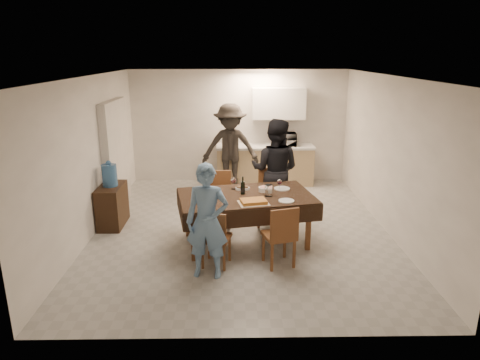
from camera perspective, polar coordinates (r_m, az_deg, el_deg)
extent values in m
cube|color=#A2A29D|center=(7.55, 0.18, -6.46)|extent=(5.00, 6.00, 0.02)
cube|color=white|center=(6.95, 0.20, 13.66)|extent=(5.00, 6.00, 0.02)
cube|color=silver|center=(10.08, -0.15, 7.16)|extent=(5.00, 0.02, 2.60)
cube|color=silver|center=(4.28, 0.98, -6.22)|extent=(5.00, 0.02, 2.60)
cube|color=silver|center=(7.52, -19.26, 2.93)|extent=(0.02, 6.00, 2.60)
cube|color=silver|center=(7.61, 19.40, 3.07)|extent=(0.02, 6.00, 2.60)
cube|color=silver|center=(8.67, -16.21, 3.24)|extent=(0.15, 1.40, 2.10)
cube|color=tan|center=(9.97, 3.33, 1.92)|extent=(2.20, 0.60, 0.86)
cube|color=#BBBBB6|center=(9.87, 3.38, 4.47)|extent=(2.24, 0.64, 0.05)
cube|color=white|center=(9.88, 5.17, 10.12)|extent=(1.20, 0.34, 0.70)
cube|color=black|center=(6.73, 0.81, -2.19)|extent=(2.27, 1.58, 0.04)
cube|color=brown|center=(6.87, 0.80, -5.39)|extent=(0.08, 0.08, 0.77)
cube|color=brown|center=(6.17, -3.21, -7.72)|extent=(0.47, 0.47, 0.05)
cube|color=brown|center=(5.92, -3.31, -6.38)|extent=(0.39, 0.13, 0.42)
cube|color=brown|center=(6.19, 5.21, -7.40)|extent=(0.52, 0.52, 0.05)
cube|color=brown|center=(5.92, 5.46, -5.94)|extent=(0.41, 0.16, 0.45)
cube|color=brown|center=(7.55, -2.79, -2.70)|extent=(0.45, 0.45, 0.05)
cube|color=brown|center=(7.28, -2.87, -1.30)|extent=(0.43, 0.06, 0.46)
cube|color=brown|center=(7.56, 4.04, -2.48)|extent=(0.51, 0.51, 0.05)
cube|color=brown|center=(7.28, 4.22, -0.99)|extent=(0.46, 0.10, 0.49)
cube|color=black|center=(7.89, -16.66, -3.29)|extent=(0.39, 0.79, 0.73)
cylinder|color=teal|center=(7.73, -17.00, 0.60)|extent=(0.26, 0.26, 0.38)
cylinder|color=white|center=(6.67, 3.83, -1.39)|extent=(0.12, 0.12, 0.18)
cube|color=gold|center=(6.36, 1.81, -2.87)|extent=(0.50, 0.41, 0.05)
cylinder|color=white|center=(6.90, 3.26, -1.24)|extent=(0.18, 0.18, 0.07)
cylinder|color=white|center=(6.98, 0.33, -1.14)|extent=(0.21, 0.21, 0.04)
cylinder|color=white|center=(6.45, -4.45, -2.83)|extent=(0.24, 0.24, 0.01)
cylinder|color=white|center=(6.49, 6.20, -2.77)|extent=(0.24, 0.24, 0.01)
cylinder|color=white|center=(7.02, -4.17, -1.20)|extent=(0.24, 0.24, 0.01)
cylinder|color=white|center=(7.05, 5.62, -1.14)|extent=(0.26, 0.26, 0.02)
imported|color=white|center=(9.88, 5.95, 5.43)|extent=(0.53, 0.36, 0.29)
imported|color=#648CB7|center=(5.75, -4.38, -5.55)|extent=(0.62, 0.44, 1.59)
imported|color=black|center=(7.73, 4.66, 1.33)|extent=(1.08, 0.95, 1.86)
imported|color=black|center=(9.39, -1.31, 4.33)|extent=(1.24, 0.71, 1.92)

